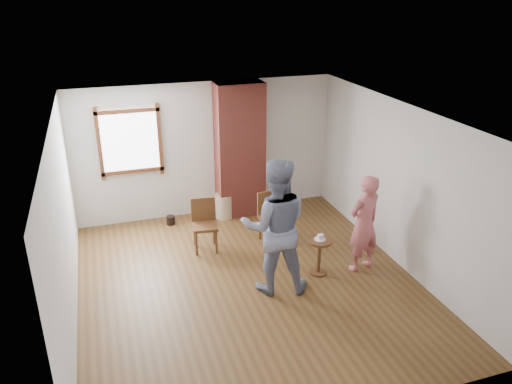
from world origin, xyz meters
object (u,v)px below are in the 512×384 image
(man, at_px, (275,227))
(person_pink, at_px, (364,224))
(dining_chair_right, at_px, (271,214))
(side_table, at_px, (319,251))
(dining_chair_left, at_px, (204,221))
(stoneware_crock, at_px, (224,206))

(man, bearing_deg, person_pink, -162.12)
(dining_chair_right, bearing_deg, side_table, -84.53)
(dining_chair_left, relative_size, man, 0.43)
(dining_chair_right, distance_m, person_pink, 1.75)
(dining_chair_left, xyz_separation_m, side_table, (1.52, -1.37, -0.10))
(dining_chair_left, relative_size, side_table, 1.49)
(dining_chair_right, relative_size, man, 0.44)
(dining_chair_left, relative_size, dining_chair_right, 1.00)
(person_pink, bearing_deg, stoneware_crock, -72.68)
(dining_chair_left, height_order, side_table, dining_chair_left)
(side_table, bearing_deg, stoneware_crock, 109.98)
(dining_chair_left, bearing_deg, dining_chair_right, 3.48)
(stoneware_crock, xyz_separation_m, dining_chair_right, (0.55, -1.16, 0.26))
(dining_chair_left, distance_m, side_table, 2.05)
(dining_chair_left, bearing_deg, person_pink, -26.06)
(side_table, relative_size, person_pink, 0.38)
(stoneware_crock, distance_m, side_table, 2.62)
(dining_chair_right, bearing_deg, person_pink, -61.80)
(dining_chair_left, distance_m, dining_chair_right, 1.19)
(stoneware_crock, distance_m, dining_chair_left, 1.29)
(stoneware_crock, distance_m, man, 2.74)
(man, bearing_deg, side_table, -153.98)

